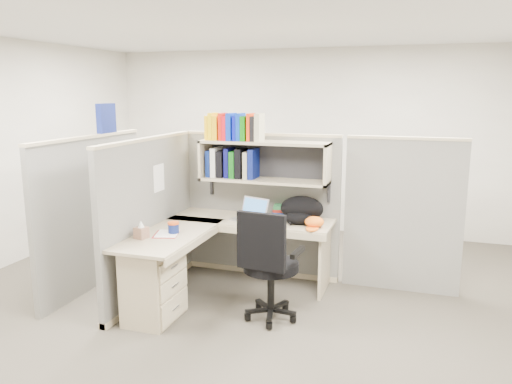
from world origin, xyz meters
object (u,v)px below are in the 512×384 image
(snack_canister, at_px, (173,227))
(desk, at_px, (182,267))
(backpack, at_px, (300,210))
(laptop, at_px, (248,210))
(task_chair, at_px, (269,282))

(snack_canister, bearing_deg, desk, -37.94)
(backpack, distance_m, snack_canister, 1.33)
(backpack, bearing_deg, desk, -148.30)
(laptop, relative_size, task_chair, 0.32)
(laptop, height_order, task_chair, task_chair)
(desk, bearing_deg, snack_canister, 142.06)
(desk, height_order, snack_canister, snack_canister)
(laptop, xyz_separation_m, snack_canister, (-0.53, -0.67, -0.06))
(backpack, xyz_separation_m, task_chair, (-0.08, -0.86, -0.49))
(task_chair, bearing_deg, laptop, 121.45)
(laptop, distance_m, snack_canister, 0.86)
(desk, relative_size, laptop, 5.16)
(laptop, bearing_deg, snack_canister, -108.80)
(laptop, relative_size, backpack, 0.74)
(laptop, height_order, backpack, backpack)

